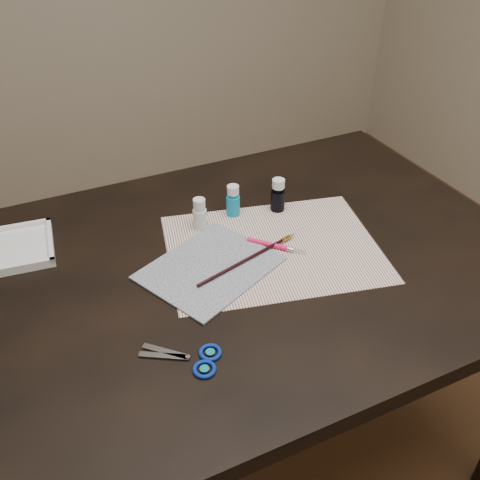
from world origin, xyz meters
name	(u,v)px	position (x,y,z in m)	size (l,w,h in m)	color
ground	(240,455)	(0.00, 0.00, -0.01)	(3.50, 3.50, 0.02)	#422614
table	(240,370)	(0.00, 0.00, 0.38)	(1.30, 0.90, 0.75)	black
paper	(273,248)	(0.08, 0.00, 0.75)	(0.48, 0.36, 0.00)	white
canvas	(210,268)	(-0.08, -0.01, 0.75)	(0.27, 0.22, 0.00)	#131A3A
paint_bottle_white	(200,214)	(-0.04, 0.15, 0.79)	(0.03, 0.03, 0.08)	white
paint_bottle_cyan	(233,201)	(0.06, 0.17, 0.79)	(0.03, 0.03, 0.08)	#1090BE
paint_bottle_navy	(278,195)	(0.17, 0.14, 0.79)	(0.04, 0.04, 0.09)	black
paintbrush	(250,258)	(0.02, -0.02, 0.76)	(0.29, 0.01, 0.01)	black
craft_knife	(277,246)	(0.09, 0.00, 0.76)	(0.14, 0.01, 0.01)	#FF185E
scissors	(179,358)	(-0.22, -0.22, 0.75)	(0.16, 0.08, 0.01)	silver
palette_tray	(13,248)	(-0.45, 0.24, 0.76)	(0.17, 0.17, 0.02)	white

